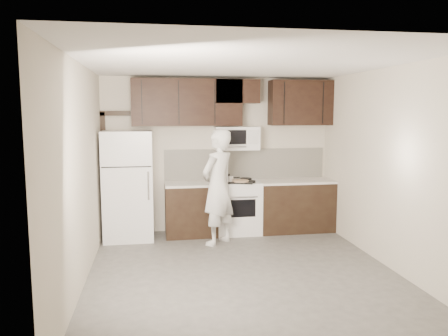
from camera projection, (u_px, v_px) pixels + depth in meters
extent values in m
plane|color=#4E4B49|center=(243.00, 274.00, 5.71)|extent=(4.50, 4.50, 0.00)
plane|color=beige|center=(218.00, 155.00, 7.74)|extent=(4.00, 0.00, 4.00)
plane|color=white|center=(245.00, 63.00, 5.37)|extent=(4.50, 4.50, 0.00)
cube|color=black|center=(191.00, 210.00, 7.48)|extent=(0.87, 0.62, 0.87)
cube|color=black|center=(295.00, 206.00, 7.77)|extent=(1.32, 0.62, 0.87)
cube|color=silver|center=(191.00, 184.00, 7.42)|extent=(0.87, 0.64, 0.04)
cube|color=silver|center=(295.00, 181.00, 7.71)|extent=(1.32, 0.64, 0.04)
cube|color=white|center=(238.00, 208.00, 7.60)|extent=(0.76, 0.62, 0.89)
cube|color=white|center=(238.00, 182.00, 7.55)|extent=(0.76, 0.62, 0.02)
cube|color=black|center=(241.00, 208.00, 7.30)|extent=(0.50, 0.01, 0.30)
cylinder|color=silver|center=(241.00, 197.00, 7.24)|extent=(0.55, 0.02, 0.02)
cylinder|color=black|center=(229.00, 182.00, 7.37)|extent=(0.20, 0.20, 0.03)
cylinder|color=black|center=(250.00, 182.00, 7.43)|extent=(0.20, 0.20, 0.03)
cylinder|color=black|center=(226.00, 179.00, 7.66)|extent=(0.20, 0.20, 0.03)
cylinder|color=black|center=(246.00, 179.00, 7.72)|extent=(0.20, 0.20, 0.03)
cube|color=silver|center=(245.00, 164.00, 7.83)|extent=(2.90, 0.02, 0.54)
cube|color=black|center=(187.00, 103.00, 7.37)|extent=(1.85, 0.35, 0.78)
cube|color=black|center=(300.00, 103.00, 7.69)|extent=(1.10, 0.35, 0.78)
cube|color=black|center=(236.00, 92.00, 7.48)|extent=(0.76, 0.35, 0.40)
cube|color=white|center=(236.00, 138.00, 7.57)|extent=(0.76, 0.38, 0.40)
cube|color=black|center=(233.00, 137.00, 7.36)|extent=(0.46, 0.01, 0.24)
cube|color=silver|center=(254.00, 137.00, 7.41)|extent=(0.18, 0.01, 0.24)
cylinder|color=silver|center=(233.00, 147.00, 7.35)|extent=(0.46, 0.02, 0.02)
cube|color=white|center=(128.00, 185.00, 7.20)|extent=(0.80, 0.72, 1.80)
cube|color=black|center=(126.00, 167.00, 6.80)|extent=(0.77, 0.01, 0.02)
cylinder|color=silver|center=(148.00, 186.00, 6.87)|extent=(0.03, 0.03, 0.45)
cube|color=black|center=(105.00, 174.00, 7.43)|extent=(0.08, 0.08, 2.10)
cube|color=black|center=(115.00, 113.00, 7.33)|extent=(0.50, 0.08, 0.08)
cylinder|color=silver|center=(229.00, 179.00, 7.36)|extent=(0.17, 0.17, 0.13)
sphere|color=black|center=(229.00, 175.00, 7.35)|extent=(0.04, 0.04, 0.04)
cylinder|color=black|center=(235.00, 178.00, 7.42)|extent=(0.16, 0.07, 0.02)
cube|color=black|center=(240.00, 182.00, 7.40)|extent=(0.49, 0.42, 0.02)
cylinder|color=beige|center=(240.00, 181.00, 7.40)|extent=(0.35, 0.35, 0.02)
imported|color=white|center=(218.00, 187.00, 6.90)|extent=(0.79, 0.78, 1.85)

